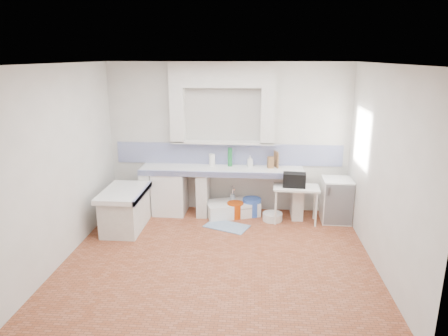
# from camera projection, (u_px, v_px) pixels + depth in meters

# --- Properties ---
(floor) EXTENTS (4.50, 4.50, 0.00)m
(floor) POSITION_uv_depth(u_px,v_px,m) (219.00, 257.00, 6.00)
(floor) COLOR #9A5338
(floor) RESTS_ON ground
(ceiling) EXTENTS (4.50, 4.50, 0.00)m
(ceiling) POSITION_uv_depth(u_px,v_px,m) (218.00, 64.00, 5.25)
(ceiling) COLOR silver
(ceiling) RESTS_ON ground
(wall_back) EXTENTS (4.50, 0.00, 4.50)m
(wall_back) POSITION_uv_depth(u_px,v_px,m) (228.00, 138.00, 7.55)
(wall_back) COLOR silver
(wall_back) RESTS_ON ground
(wall_front) EXTENTS (4.50, 0.00, 4.50)m
(wall_front) POSITION_uv_depth(u_px,v_px,m) (198.00, 224.00, 3.71)
(wall_front) COLOR silver
(wall_front) RESTS_ON ground
(wall_left) EXTENTS (0.00, 4.50, 4.50)m
(wall_left) POSITION_uv_depth(u_px,v_px,m) (63.00, 163.00, 5.80)
(wall_left) COLOR silver
(wall_left) RESTS_ON ground
(wall_right) EXTENTS (0.00, 4.50, 4.50)m
(wall_right) POSITION_uv_depth(u_px,v_px,m) (383.00, 170.00, 5.46)
(wall_right) COLOR silver
(wall_right) RESTS_ON ground
(alcove_mass) EXTENTS (1.90, 0.25, 0.45)m
(alcove_mass) POSITION_uv_depth(u_px,v_px,m) (222.00, 75.00, 7.12)
(alcove_mass) COLOR silver
(alcove_mass) RESTS_ON ground
(window_frame) EXTENTS (0.35, 0.86, 1.06)m
(window_frame) POSITION_uv_depth(u_px,v_px,m) (373.00, 138.00, 6.54)
(window_frame) COLOR #372211
(window_frame) RESTS_ON ground
(lace_valance) EXTENTS (0.01, 0.84, 0.24)m
(lace_valance) POSITION_uv_depth(u_px,v_px,m) (366.00, 115.00, 6.45)
(lace_valance) COLOR white
(lace_valance) RESTS_ON ground
(counter_slab) EXTENTS (3.00, 0.60, 0.08)m
(counter_slab) POSITION_uv_depth(u_px,v_px,m) (222.00, 170.00, 7.41)
(counter_slab) COLOR white
(counter_slab) RESTS_ON ground
(counter_lip) EXTENTS (3.00, 0.04, 0.10)m
(counter_lip) POSITION_uv_depth(u_px,v_px,m) (220.00, 174.00, 7.14)
(counter_lip) COLOR navy
(counter_lip) RESTS_ON ground
(counter_pier_left) EXTENTS (0.20, 0.55, 0.82)m
(counter_pier_left) POSITION_uv_depth(u_px,v_px,m) (148.00, 191.00, 7.64)
(counter_pier_left) COLOR silver
(counter_pier_left) RESTS_ON ground
(counter_pier_mid) EXTENTS (0.20, 0.55, 0.82)m
(counter_pier_mid) POSITION_uv_depth(u_px,v_px,m) (203.00, 193.00, 7.56)
(counter_pier_mid) COLOR silver
(counter_pier_mid) RESTS_ON ground
(counter_pier_right) EXTENTS (0.20, 0.55, 0.82)m
(counter_pier_right) POSITION_uv_depth(u_px,v_px,m) (297.00, 195.00, 7.43)
(counter_pier_right) COLOR silver
(counter_pier_right) RESTS_ON ground
(peninsula_top) EXTENTS (0.70, 1.10, 0.08)m
(peninsula_top) POSITION_uv_depth(u_px,v_px,m) (124.00, 192.00, 6.82)
(peninsula_top) COLOR white
(peninsula_top) RESTS_ON ground
(peninsula_base) EXTENTS (0.60, 1.00, 0.62)m
(peninsula_base) POSITION_uv_depth(u_px,v_px,m) (125.00, 212.00, 6.91)
(peninsula_base) COLOR silver
(peninsula_base) RESTS_ON ground
(peninsula_lip) EXTENTS (0.04, 1.10, 0.10)m
(peninsula_lip) POSITION_uv_depth(u_px,v_px,m) (143.00, 193.00, 6.79)
(peninsula_lip) COLOR navy
(peninsula_lip) RESTS_ON ground
(backsplash) EXTENTS (4.27, 0.03, 0.40)m
(backsplash) POSITION_uv_depth(u_px,v_px,m) (228.00, 154.00, 7.61)
(backsplash) COLOR navy
(backsplash) RESTS_ON ground
(stove) EXTENTS (0.61, 0.59, 0.84)m
(stove) POSITION_uv_depth(u_px,v_px,m) (170.00, 191.00, 7.61)
(stove) COLOR white
(stove) RESTS_ON ground
(sink) EXTENTS (1.09, 0.82, 0.23)m
(sink) POSITION_uv_depth(u_px,v_px,m) (232.00, 209.00, 7.56)
(sink) COLOR white
(sink) RESTS_ON ground
(side_table) EXTENTS (0.82, 0.48, 0.04)m
(side_table) POSITION_uv_depth(u_px,v_px,m) (295.00, 204.00, 7.18)
(side_table) COLOR white
(side_table) RESTS_ON ground
(fridge) EXTENTS (0.52, 0.52, 0.79)m
(fridge) POSITION_uv_depth(u_px,v_px,m) (336.00, 200.00, 7.22)
(fridge) COLOR white
(fridge) RESTS_ON ground
(bucket_red) EXTENTS (0.33, 0.33, 0.25)m
(bucket_red) POSITION_uv_depth(u_px,v_px,m) (217.00, 208.00, 7.57)
(bucket_red) COLOR red
(bucket_red) RESTS_ON ground
(bucket_orange) EXTENTS (0.34, 0.34, 0.28)m
(bucket_orange) POSITION_uv_depth(u_px,v_px,m) (235.00, 210.00, 7.45)
(bucket_orange) COLOR #C03E07
(bucket_orange) RESTS_ON ground
(bucket_blue) EXTENTS (0.43, 0.43, 0.32)m
(bucket_blue) POSITION_uv_depth(u_px,v_px,m) (252.00, 207.00, 7.55)
(bucket_blue) COLOR blue
(bucket_blue) RESTS_ON ground
(basin_white) EXTENTS (0.38, 0.38, 0.14)m
(basin_white) POSITION_uv_depth(u_px,v_px,m) (272.00, 217.00, 7.32)
(basin_white) COLOR white
(basin_white) RESTS_ON ground
(water_bottle_a) EXTENTS (0.12, 0.12, 0.34)m
(water_bottle_a) POSITION_uv_depth(u_px,v_px,m) (232.00, 203.00, 7.72)
(water_bottle_a) COLOR silver
(water_bottle_a) RESTS_ON ground
(water_bottle_b) EXTENTS (0.08, 0.08, 0.28)m
(water_bottle_b) POSITION_uv_depth(u_px,v_px,m) (234.00, 204.00, 7.73)
(water_bottle_b) COLOR silver
(water_bottle_b) RESTS_ON ground
(black_bag) EXTENTS (0.41, 0.26, 0.25)m
(black_bag) POSITION_uv_depth(u_px,v_px,m) (294.00, 180.00, 7.07)
(black_bag) COLOR black
(black_bag) RESTS_ON side_table
(green_bottle_a) EXTENTS (0.09, 0.09, 0.35)m
(green_bottle_a) POSITION_uv_depth(u_px,v_px,m) (230.00, 157.00, 7.49)
(green_bottle_a) COLOR #1A6830
(green_bottle_a) RESTS_ON counter_slab
(green_bottle_b) EXTENTS (0.09, 0.09, 0.33)m
(green_bottle_b) POSITION_uv_depth(u_px,v_px,m) (230.00, 158.00, 7.49)
(green_bottle_b) COLOR #1A6830
(green_bottle_b) RESTS_ON counter_slab
(knife_block) EXTENTS (0.13, 0.11, 0.21)m
(knife_block) POSITION_uv_depth(u_px,v_px,m) (271.00, 162.00, 7.39)
(knife_block) COLOR olive
(knife_block) RESTS_ON counter_slab
(cutting_board) EXTENTS (0.08, 0.22, 0.30)m
(cutting_board) POSITION_uv_depth(u_px,v_px,m) (276.00, 159.00, 7.43)
(cutting_board) COLOR olive
(cutting_board) RESTS_ON counter_slab
(paper_towel) EXTENTS (0.14, 0.14, 0.23)m
(paper_towel) POSITION_uv_depth(u_px,v_px,m) (212.00, 160.00, 7.53)
(paper_towel) COLOR white
(paper_towel) RESTS_ON counter_slab
(soap_bottle) EXTENTS (0.12, 0.12, 0.22)m
(soap_bottle) POSITION_uv_depth(u_px,v_px,m) (250.00, 161.00, 7.48)
(soap_bottle) COLOR white
(soap_bottle) RESTS_ON counter_slab
(rug) EXTENTS (0.85, 0.68, 0.01)m
(rug) POSITION_uv_depth(u_px,v_px,m) (227.00, 226.00, 7.06)
(rug) COLOR #295383
(rug) RESTS_ON ground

